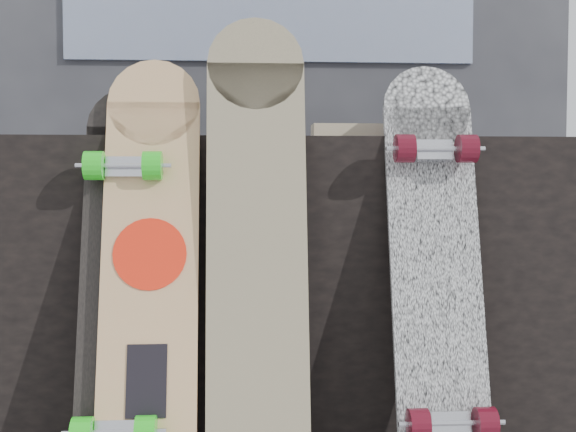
{
  "coord_description": "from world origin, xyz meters",
  "views": [
    {
      "loc": [
        -0.13,
        -1.61,
        0.69
      ],
      "look_at": [
        -0.01,
        0.2,
        0.6
      ],
      "focal_mm": 45.0,
      "sensor_mm": 36.0,
      "label": 1
    }
  ],
  "objects": [
    {
      "name": "vendor_table",
      "position": [
        0.0,
        0.5,
        0.4
      ],
      "size": [
        1.6,
        0.6,
        0.8
      ],
      "primitive_type": "cube",
      "color": "black",
      "rests_on": "ground"
    },
    {
      "name": "booth",
      "position": [
        0.0,
        1.35,
        1.1
      ],
      "size": [
        2.4,
        0.22,
        2.2
      ],
      "color": "#313136",
      "rests_on": "ground"
    },
    {
      "name": "merch_box_purple",
      "position": [
        -0.43,
        0.6,
        0.85
      ],
      "size": [
        0.18,
        0.12,
        0.1
      ],
      "primitive_type": "cube",
      "color": "#553D7E",
      "rests_on": "vendor_table"
    },
    {
      "name": "merch_box_small",
      "position": [
        0.39,
        0.47,
        0.86
      ],
      "size": [
        0.14,
        0.14,
        0.12
      ],
      "primitive_type": "cube",
      "color": "#553D7E",
      "rests_on": "vendor_table"
    },
    {
      "name": "merch_box_flat",
      "position": [
        0.21,
        0.62,
        0.83
      ],
      "size": [
        0.22,
        0.1,
        0.06
      ],
      "primitive_type": "cube",
      "color": "#D1B78C",
      "rests_on": "vendor_table"
    },
    {
      "name": "longboard_geisha",
      "position": [
        -0.34,
        0.12,
        0.52
      ],
      "size": [
        0.23,
        0.3,
        1.0
      ],
      "rotation": [
        -0.28,
        0.0,
        0.0
      ],
      "color": "#CABE88",
      "rests_on": "ground"
    },
    {
      "name": "longboard_celtic",
      "position": [
        -0.09,
        0.11,
        0.58
      ],
      "size": [
        0.24,
        0.26,
        1.1
      ],
      "rotation": [
        -0.22,
        0.0,
        0.0
      ],
      "color": "beige",
      "rests_on": "ground"
    },
    {
      "name": "longboard_cascadia",
      "position": [
        0.35,
        0.11,
        0.51
      ],
      "size": [
        0.23,
        0.32,
        0.98
      ],
      "rotation": [
        -0.25,
        0.0,
        0.0
      ],
      "color": "white",
      "rests_on": "ground"
    },
    {
      "name": "skateboard_dark",
      "position": [
        -0.41,
        0.12,
        0.47
      ],
      "size": [
        0.21,
        0.34,
        0.92
      ],
      "rotation": [
        -0.28,
        0.0,
        0.0
      ],
      "color": "black",
      "rests_on": "ground"
    }
  ]
}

